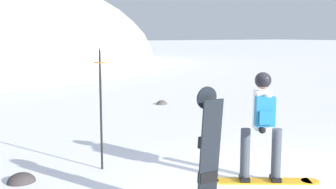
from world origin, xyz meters
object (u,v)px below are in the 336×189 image
(piste_marker_near, at_px, (101,101))
(rock_dark, at_px, (162,104))
(snowboarder_main, at_px, (262,124))
(spare_snowboard, at_px, (209,153))
(rock_mid, at_px, (21,182))

(piste_marker_near, relative_size, rock_dark, 5.46)
(rock_dark, bearing_deg, snowboarder_main, -108.27)
(snowboarder_main, distance_m, piste_marker_near, 2.65)
(piste_marker_near, bearing_deg, spare_snowboard, -81.16)
(piste_marker_near, xyz_separation_m, rock_mid, (-1.33, 0.03, -1.18))
(piste_marker_near, height_order, rock_mid, piste_marker_near)
(piste_marker_near, height_order, rock_dark, piste_marker_near)
(spare_snowboard, relative_size, piste_marker_near, 0.80)
(snowboarder_main, distance_m, rock_mid, 3.82)
(rock_mid, bearing_deg, snowboarder_main, -30.82)
(snowboarder_main, bearing_deg, rock_mid, 149.18)
(rock_dark, relative_size, rock_mid, 0.88)
(snowboarder_main, height_order, piste_marker_near, piste_marker_near)
(snowboarder_main, relative_size, spare_snowboard, 1.04)
(spare_snowboard, bearing_deg, piste_marker_near, 98.84)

